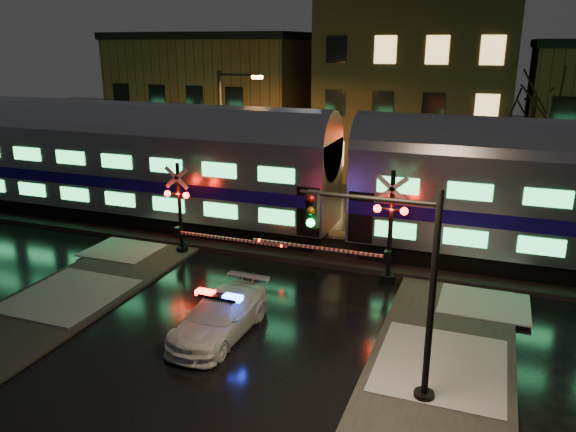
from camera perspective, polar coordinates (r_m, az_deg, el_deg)
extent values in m
plane|color=black|center=(20.86, -2.05, -7.74)|extent=(120.00, 120.00, 0.00)
cube|color=black|center=(25.15, 2.31, -2.99)|extent=(90.00, 4.20, 0.24)
cube|color=#2D2D2D|center=(19.95, -27.10, -10.81)|extent=(4.00, 20.00, 0.12)
cube|color=#543820|center=(44.58, -6.85, 11.55)|extent=(14.00, 10.00, 9.00)
cube|color=brown|center=(40.41, 13.20, 12.44)|extent=(12.00, 11.00, 11.50)
cube|color=black|center=(30.42, -18.77, 0.71)|extent=(24.00, 2.40, 0.80)
cube|color=#B7BAC1|center=(29.88, -19.19, 4.95)|extent=(25.00, 3.05, 3.80)
cube|color=#150B7F|center=(29.96, -19.12, 4.20)|extent=(24.75, 3.09, 0.55)
cube|color=#43FF81|center=(28.99, -20.89, 2.07)|extent=(21.00, 0.05, 0.62)
cube|color=#43FF81|center=(28.61, -21.28, 5.55)|extent=(21.00, 0.05, 0.62)
cylinder|color=#B7BAC1|center=(29.60, -19.52, 8.16)|extent=(25.00, 3.05, 3.05)
imported|color=white|center=(17.88, -6.95, -10.07)|extent=(1.92, 4.45, 1.27)
cube|color=black|center=(17.58, -7.03, -8.10)|extent=(1.34, 0.38, 0.08)
cube|color=#FF0C05|center=(17.79, -8.39, -7.71)|extent=(0.59, 0.32, 0.15)
cube|color=#1426FF|center=(17.35, -5.64, -8.26)|extent=(0.59, 0.32, 0.15)
cylinder|color=black|center=(21.90, 10.08, -6.28)|extent=(0.55, 0.55, 0.33)
cylinder|color=black|center=(21.18, 10.36, -1.24)|extent=(0.18, 0.18, 4.38)
sphere|color=#FF0C05|center=(20.87, 9.06, 0.75)|extent=(0.28, 0.28, 0.28)
sphere|color=#FF0C05|center=(20.71, 11.72, 0.48)|extent=(0.28, 0.28, 0.28)
cube|color=white|center=(21.90, 3.03, -3.25)|extent=(5.48, 0.10, 0.10)
cube|color=black|center=(21.30, 10.09, -4.10)|extent=(0.25, 0.30, 0.45)
cylinder|color=black|center=(24.92, -10.69, -3.41)|extent=(0.50, 0.50, 0.30)
cylinder|color=black|center=(24.34, -10.93, 0.68)|extent=(0.16, 0.16, 4.00)
sphere|color=#FF0C05|center=(24.24, -12.15, 2.25)|extent=(0.26, 0.26, 0.26)
sphere|color=#FF0C05|center=(23.78, -10.32, 2.07)|extent=(0.26, 0.26, 0.26)
cube|color=white|center=(23.26, -5.83, -2.34)|extent=(5.00, 0.10, 0.10)
cube|color=black|center=(24.42, -11.11, -1.62)|extent=(0.25, 0.30, 0.45)
cylinder|color=black|center=(15.44, 13.62, -17.42)|extent=(0.52, 0.52, 0.28)
cylinder|color=black|center=(14.12, 14.38, -8.44)|extent=(0.17, 0.17, 5.62)
cylinder|color=black|center=(13.51, 8.04, 1.82)|extent=(3.37, 0.11, 0.11)
cube|color=black|center=(13.80, 2.52, 0.69)|extent=(0.30, 0.26, 0.94)
sphere|color=#0CFF3F|center=(13.74, 2.30, -0.68)|extent=(0.21, 0.21, 0.21)
cylinder|color=black|center=(30.20, -6.79, 7.39)|extent=(0.19, 0.19, 7.42)
cylinder|color=black|center=(29.32, -5.04, 14.10)|extent=(2.23, 0.11, 0.11)
cube|color=orange|center=(28.90, -3.15, 13.91)|extent=(0.51, 0.26, 0.17)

